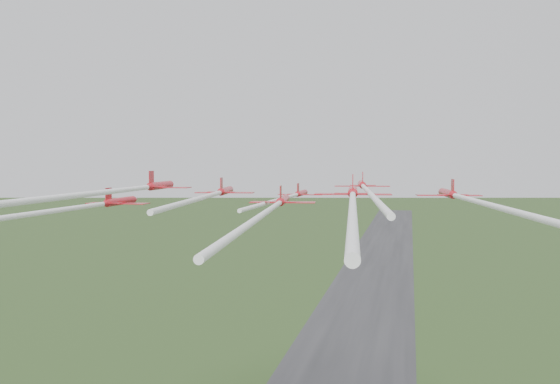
% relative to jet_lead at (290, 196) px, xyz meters
% --- Properties ---
extents(runway, '(38.00, 900.00, 0.04)m').
position_rel_jet_lead_xyz_m(runway, '(3.58, 193.74, -51.25)').
color(runway, '#2F2F31').
rests_on(runway, ground).
extents(jet_lead, '(8.45, 49.64, 2.54)m').
position_rel_jet_lead_xyz_m(jet_lead, '(0.00, 0.00, 0.00)').
color(jet_lead, red).
extents(jet_row2_left, '(11.17, 51.60, 2.95)m').
position_rel_jet_lead_xyz_m(jet_row2_left, '(-8.74, -15.88, 1.10)').
color(jet_row2_left, red).
extents(jet_row2_right, '(11.41, 66.55, 2.69)m').
position_rel_jet_lead_xyz_m(jet_row2_right, '(14.53, -20.19, 2.25)').
color(jet_row2_right, red).
extents(jet_row3_left, '(9.17, 45.42, 2.75)m').
position_rel_jet_lead_xyz_m(jet_row3_left, '(-21.97, -29.04, 0.08)').
color(jet_row3_left, red).
extents(jet_row3_mid, '(11.73, 63.58, 2.94)m').
position_rel_jet_lead_xyz_m(jet_row3_mid, '(3.54, -30.21, 0.24)').
color(jet_row3_mid, red).
extents(jet_row3_right, '(10.29, 50.60, 2.67)m').
position_rel_jet_lead_xyz_m(jet_row3_right, '(27.07, -26.07, 1.52)').
color(jet_row3_right, red).
extents(jet_row4_left, '(8.54, 57.47, 2.53)m').
position_rel_jet_lead_xyz_m(jet_row4_left, '(-11.33, -42.44, 2.82)').
color(jet_row4_left, red).
extents(jet_row4_right, '(10.20, 62.13, 2.91)m').
position_rel_jet_lead_xyz_m(jet_row4_right, '(14.65, -41.74, 2.18)').
color(jet_row4_right, red).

